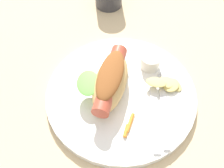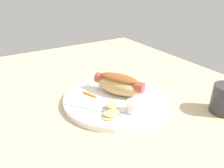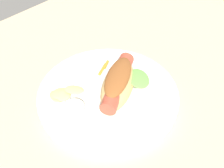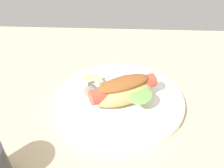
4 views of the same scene
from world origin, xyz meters
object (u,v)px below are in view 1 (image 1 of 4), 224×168
(sauce_ramekin, at_px, (150,61))
(knife, at_px, (155,115))
(hot_dog, at_px, (110,80))
(chips_pile, at_px, (167,83))
(carrot_garnish, at_px, (129,126))
(plate, at_px, (121,94))
(fork, at_px, (164,109))

(sauce_ramekin, xyz_separation_m, knife, (0.09, 0.08, -0.01))
(knife, bearing_deg, hot_dog, 57.33)
(sauce_ramekin, relative_size, chips_pile, 0.59)
(carrot_garnish, bearing_deg, knife, 157.92)
(plate, relative_size, chips_pile, 4.32)
(plate, relative_size, carrot_garnish, 6.16)
(plate, distance_m, hot_dog, 0.05)
(chips_pile, height_order, carrot_garnish, chips_pile)
(fork, bearing_deg, knife, 124.96)
(fork, xyz_separation_m, chips_pile, (-0.05, -0.03, 0.01))
(hot_dog, bearing_deg, sauce_ramekin, -39.80)
(plate, relative_size, sauce_ramekin, 7.29)
(hot_dog, xyz_separation_m, fork, (-0.04, 0.11, -0.03))
(plate, xyz_separation_m, sauce_ramekin, (-0.09, 0.00, 0.02))
(fork, bearing_deg, chips_pile, -9.75)
(hot_dog, bearing_deg, plate, -89.01)
(chips_pile, bearing_deg, knife, 18.40)
(sauce_ramekin, distance_m, fork, 0.11)
(hot_dog, height_order, sauce_ramekin, hot_dog)
(hot_dog, height_order, fork, hot_dog)
(sauce_ramekin, relative_size, knife, 0.27)
(hot_dog, bearing_deg, chips_pile, -71.31)
(hot_dog, xyz_separation_m, chips_pile, (-0.09, 0.08, -0.02))
(chips_pile, bearing_deg, plate, -38.35)
(fork, bearing_deg, carrot_garnish, 119.77)
(hot_dog, relative_size, chips_pile, 2.22)
(knife, height_order, carrot_garnish, carrot_garnish)
(hot_dog, relative_size, knife, 1.00)
(fork, xyz_separation_m, carrot_garnish, (0.07, -0.03, 0.00))
(plate, height_order, hot_dog, hot_dog)
(plate, xyz_separation_m, hot_dog, (0.01, -0.02, 0.04))
(hot_dog, distance_m, knife, 0.11)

